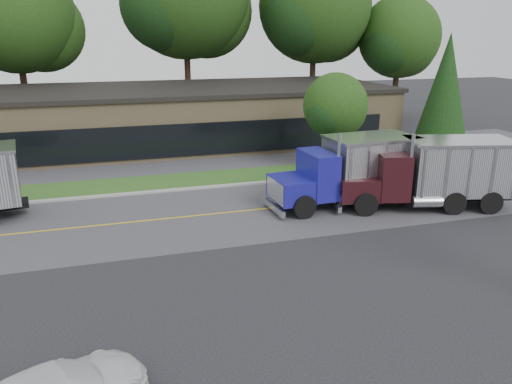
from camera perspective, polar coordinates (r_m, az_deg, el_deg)
The scene contains 15 objects.
ground at distance 15.72m, azimuth -1.81°, elevation -13.92°, with size 140.00×140.00×0.00m, color #333338.
road at distance 23.69m, azimuth -7.38°, elevation -2.80°, with size 60.00×8.00×0.02m, color #59595E.
center_line at distance 23.69m, azimuth -7.38°, elevation -2.80°, with size 60.00×0.12×0.01m, color gold.
curb at distance 27.63m, azimuth -8.81°, elevation 0.15°, with size 60.00×0.30×0.12m, color #9E9E99.
grass_verge at distance 29.34m, azimuth -9.31°, elevation 1.16°, with size 60.00×3.40×0.03m, color #335C1F.
far_parking at distance 34.14m, azimuth -10.42°, elevation 3.45°, with size 60.00×7.00×0.02m, color #59595E.
strip_mall at distance 39.81m, azimuth -8.69°, elevation 8.50°, with size 32.00×12.00×4.00m, color tan.
tree_far_b at distance 47.54m, azimuth -25.61°, elevation 17.32°, with size 10.18×9.58×14.52m.
tree_far_c at distance 47.78m, azimuth -7.94°, elevation 20.94°, with size 12.14×11.43×17.32m.
tree_far_d at distance 50.08m, azimuth 6.84°, elevation 19.76°, with size 11.13×10.47×15.87m.
tree_far_e at distance 51.92m, azimuth 16.09°, elevation 16.25°, with size 8.25×7.76×11.76m.
evergreen_right at distance 38.94m, azimuth 20.82°, elevation 11.18°, with size 3.66×3.66×8.32m.
tree_verge at distance 31.36m, azimuth 9.10°, elevation 9.39°, with size 4.21×3.96×6.00m.
dump_truck_blue at distance 25.23m, azimuth 10.90°, elevation 2.60°, with size 7.55×3.10×3.36m.
dump_truck_maroon at distance 25.79m, azimuth 19.70°, elevation 2.21°, with size 8.73×4.45×3.36m.
Camera 1 is at (-3.33, -12.96, 8.24)m, focal length 35.00 mm.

